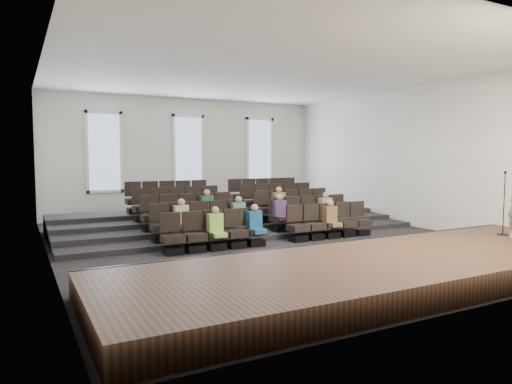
{
  "coord_description": "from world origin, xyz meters",
  "views": [
    {
      "loc": [
        -6.67,
        -11.87,
        2.54
      ],
      "look_at": [
        -0.11,
        0.5,
        1.43
      ],
      "focal_mm": 32.0,
      "sensor_mm": 36.0,
      "label": 1
    }
  ],
  "objects": [
    {
      "name": "ground",
      "position": [
        0.0,
        0.0,
        0.0
      ],
      "size": [
        14.0,
        14.0,
        0.0
      ],
      "primitive_type": "plane",
      "color": "black",
      "rests_on": "ground"
    },
    {
      "name": "ceiling",
      "position": [
        0.0,
        0.0,
        5.01
      ],
      "size": [
        12.0,
        14.0,
        0.02
      ],
      "primitive_type": "cube",
      "color": "white",
      "rests_on": "ground"
    },
    {
      "name": "wall_back",
      "position": [
        0.0,
        7.02,
        2.5
      ],
      "size": [
        12.0,
        0.04,
        5.0
      ],
      "primitive_type": "cube",
      "color": "white",
      "rests_on": "ground"
    },
    {
      "name": "wall_front",
      "position": [
        0.0,
        -7.02,
        2.5
      ],
      "size": [
        12.0,
        0.04,
        5.0
      ],
      "primitive_type": "cube",
      "color": "white",
      "rests_on": "ground"
    },
    {
      "name": "wall_left",
      "position": [
        -6.02,
        0.0,
        2.5
      ],
      "size": [
        0.04,
        14.0,
        5.0
      ],
      "primitive_type": "cube",
      "color": "white",
      "rests_on": "ground"
    },
    {
      "name": "wall_right",
      "position": [
        6.02,
        0.0,
        2.5
      ],
      "size": [
        0.04,
        14.0,
        5.0
      ],
      "primitive_type": "cube",
      "color": "white",
      "rests_on": "ground"
    },
    {
      "name": "stage",
      "position": [
        0.0,
        -5.1,
        0.25
      ],
      "size": [
        11.8,
        3.6,
        0.5
      ],
      "primitive_type": "cube",
      "color": "#4C3320",
      "rests_on": "ground"
    },
    {
      "name": "stage_lip",
      "position": [
        0.0,
        -3.33,
        0.25
      ],
      "size": [
        11.8,
        0.06,
        0.52
      ],
      "primitive_type": "cube",
      "color": "black",
      "rests_on": "ground"
    },
    {
      "name": "risers",
      "position": [
        0.0,
        3.17,
        0.2
      ],
      "size": [
        11.8,
        4.8,
        0.6
      ],
      "color": "black",
      "rests_on": "ground"
    },
    {
      "name": "seating_rows",
      "position": [
        -0.0,
        1.54,
        0.68
      ],
      "size": [
        6.8,
        4.7,
        1.67
      ],
      "color": "black",
      "rests_on": "ground"
    },
    {
      "name": "windows",
      "position": [
        0.0,
        6.95,
        2.7
      ],
      "size": [
        8.44,
        0.1,
        3.24
      ],
      "color": "white",
      "rests_on": "wall_back"
    },
    {
      "name": "audience",
      "position": [
        -0.08,
        0.34,
        0.81
      ],
      "size": [
        5.45,
        2.64,
        1.1
      ],
      "color": "#96D655",
      "rests_on": "seating_rows"
    },
    {
      "name": "mic_stand",
      "position": [
        4.49,
        -4.52,
        0.99
      ],
      "size": [
        0.28,
        0.28,
        1.66
      ],
      "color": "black",
      "rests_on": "stage"
    }
  ]
}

